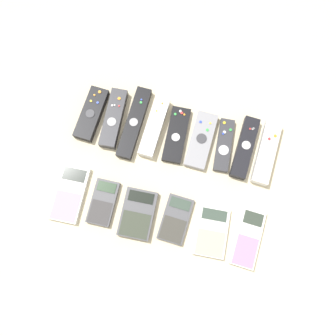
# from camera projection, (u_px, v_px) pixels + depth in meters

# --- Properties ---
(ground_plane) EXTENTS (3.00, 3.00, 0.00)m
(ground_plane) POSITION_uv_depth(u_px,v_px,m) (165.00, 179.00, 0.92)
(ground_plane) COLOR beige
(remote_0) EXTENTS (0.06, 0.16, 0.03)m
(remote_0) POSITION_uv_depth(u_px,v_px,m) (92.00, 114.00, 0.95)
(remote_0) COLOR black
(remote_0) RESTS_ON ground_plane
(remote_1) EXTENTS (0.06, 0.18, 0.03)m
(remote_1) POSITION_uv_depth(u_px,v_px,m) (114.00, 118.00, 0.94)
(remote_1) COLOR #333338
(remote_1) RESTS_ON ground_plane
(remote_2) EXTENTS (0.05, 0.22, 0.02)m
(remote_2) POSITION_uv_depth(u_px,v_px,m) (134.00, 123.00, 0.94)
(remote_2) COLOR black
(remote_2) RESTS_ON ground_plane
(remote_3) EXTENTS (0.05, 0.18, 0.03)m
(remote_3) POSITION_uv_depth(u_px,v_px,m) (154.00, 127.00, 0.94)
(remote_3) COLOR white
(remote_3) RESTS_ON ground_plane
(remote_4) EXTENTS (0.06, 0.17, 0.02)m
(remote_4) POSITION_uv_depth(u_px,v_px,m) (176.00, 135.00, 0.94)
(remote_4) COLOR black
(remote_4) RESTS_ON ground_plane
(remote_5) EXTENTS (0.07, 0.17, 0.02)m
(remote_5) POSITION_uv_depth(u_px,v_px,m) (201.00, 140.00, 0.93)
(remote_5) COLOR gray
(remote_5) RESTS_ON ground_plane
(remote_6) EXTENTS (0.05, 0.16, 0.02)m
(remote_6) POSITION_uv_depth(u_px,v_px,m) (224.00, 145.00, 0.93)
(remote_6) COLOR #333338
(remote_6) RESTS_ON ground_plane
(remote_7) EXTENTS (0.05, 0.18, 0.03)m
(remote_7) POSITION_uv_depth(u_px,v_px,m) (245.00, 148.00, 0.92)
(remote_7) COLOR black
(remote_7) RESTS_ON ground_plane
(remote_8) EXTENTS (0.06, 0.19, 0.03)m
(remote_8) POSITION_uv_depth(u_px,v_px,m) (266.00, 153.00, 0.92)
(remote_8) COLOR white
(remote_8) RESTS_ON ground_plane
(calculator_0) EXTENTS (0.08, 0.16, 0.02)m
(calculator_0) POSITION_uv_depth(u_px,v_px,m) (70.00, 194.00, 0.90)
(calculator_0) COLOR silver
(calculator_0) RESTS_ON ground_plane
(calculator_1) EXTENTS (0.07, 0.12, 0.02)m
(calculator_1) POSITION_uv_depth(u_px,v_px,m) (103.00, 202.00, 0.89)
(calculator_1) COLOR #4C4C51
(calculator_1) RESTS_ON ground_plane
(calculator_2) EXTENTS (0.09, 0.14, 0.02)m
(calculator_2) POSITION_uv_depth(u_px,v_px,m) (138.00, 214.00, 0.88)
(calculator_2) COLOR #4C4C51
(calculator_2) RESTS_ON ground_plane
(calculator_3) EXTENTS (0.08, 0.13, 0.01)m
(calculator_3) POSITION_uv_depth(u_px,v_px,m) (176.00, 219.00, 0.88)
(calculator_3) COLOR #4C4C51
(calculator_3) RESTS_ON ground_plane
(calculator_4) EXTENTS (0.09, 0.14, 0.01)m
(calculator_4) POSITION_uv_depth(u_px,v_px,m) (212.00, 232.00, 0.88)
(calculator_4) COLOR silver
(calculator_4) RESTS_ON ground_plane
(calculator_5) EXTENTS (0.07, 0.16, 0.01)m
(calculator_5) POSITION_uv_depth(u_px,v_px,m) (248.00, 238.00, 0.87)
(calculator_5) COLOR silver
(calculator_5) RESTS_ON ground_plane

